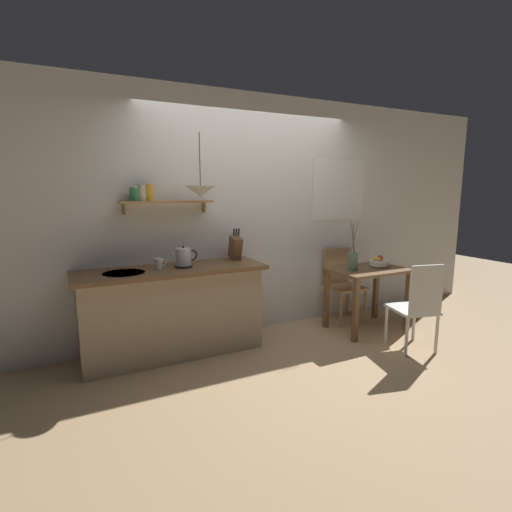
# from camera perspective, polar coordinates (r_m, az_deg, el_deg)

# --- Properties ---
(ground_plane) EXTENTS (14.00, 14.00, 0.00)m
(ground_plane) POSITION_cam_1_polar(r_m,az_deg,el_deg) (4.27, 2.78, -13.09)
(ground_plane) COLOR tan
(back_wall) EXTENTS (6.80, 0.11, 2.70)m
(back_wall) POSITION_cam_1_polar(r_m,az_deg,el_deg) (4.61, 1.18, 5.98)
(back_wall) COLOR white
(back_wall) RESTS_ON ground_plane
(kitchen_counter) EXTENTS (1.83, 0.63, 0.89)m
(kitchen_counter) POSITION_cam_1_polar(r_m,az_deg,el_deg) (4.04, -12.06, -7.80)
(kitchen_counter) COLOR tan
(kitchen_counter) RESTS_ON ground_plane
(wall_shelf) EXTENTS (0.92, 0.20, 0.30)m
(wall_shelf) POSITION_cam_1_polar(r_m,az_deg,el_deg) (4.00, -14.70, 8.37)
(wall_shelf) COLOR tan
(dining_table) EXTENTS (0.89, 0.62, 0.74)m
(dining_table) POSITION_cam_1_polar(r_m,az_deg,el_deg) (4.79, 15.95, -3.38)
(dining_table) COLOR brown
(dining_table) RESTS_ON ground_plane
(dining_chair_near) EXTENTS (0.49, 0.52, 0.93)m
(dining_chair_near) POSITION_cam_1_polar(r_m,az_deg,el_deg) (4.30, 22.49, -6.53)
(dining_chair_near) COLOR white
(dining_chair_near) RESTS_ON ground_plane
(dining_chair_far) EXTENTS (0.44, 0.44, 0.91)m
(dining_chair_far) POSITION_cam_1_polar(r_m,az_deg,el_deg) (5.10, 12.36, -3.53)
(dining_chair_far) COLOR tan
(dining_chair_far) RESTS_ON ground_plane
(fruit_bowl) EXTENTS (0.23, 0.23, 0.14)m
(fruit_bowl) POSITION_cam_1_polar(r_m,az_deg,el_deg) (4.90, 17.47, -0.87)
(fruit_bowl) COLOR silver
(fruit_bowl) RESTS_ON dining_table
(twig_vase) EXTENTS (0.12, 0.12, 0.57)m
(twig_vase) POSITION_cam_1_polar(r_m,az_deg,el_deg) (4.58, 13.86, -0.73)
(twig_vase) COLOR #567056
(twig_vase) RESTS_ON dining_table
(electric_kettle) EXTENTS (0.26, 0.18, 0.21)m
(electric_kettle) POSITION_cam_1_polar(r_m,az_deg,el_deg) (3.91, -10.50, -0.25)
(electric_kettle) COLOR black
(electric_kettle) RESTS_ON kitchen_counter
(knife_block) EXTENTS (0.10, 0.21, 0.34)m
(knife_block) POSITION_cam_1_polar(r_m,az_deg,el_deg) (4.24, -3.04, 1.29)
(knife_block) COLOR brown
(knife_block) RESTS_ON kitchen_counter
(coffee_mug_by_sink) EXTENTS (0.12, 0.08, 0.10)m
(coffee_mug_by_sink) POSITION_cam_1_polar(r_m,az_deg,el_deg) (3.89, -13.99, -1.07)
(coffee_mug_by_sink) COLOR white
(coffee_mug_by_sink) RESTS_ON kitchen_counter
(pendant_lamp) EXTENTS (0.29, 0.29, 0.60)m
(pendant_lamp) POSITION_cam_1_polar(r_m,az_deg,el_deg) (3.84, -8.09, 9.35)
(pendant_lamp) COLOR black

